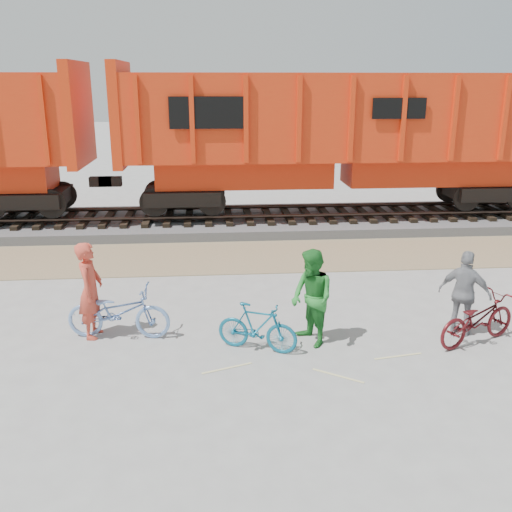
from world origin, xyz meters
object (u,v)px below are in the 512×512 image
at_px(bicycle_blue, 119,312).
at_px(bicycle_maroon, 477,319).
at_px(person_man, 312,298).
at_px(person_woman, 465,293).
at_px(bicycle_teal, 257,327).
at_px(person_solo, 90,290).
at_px(hopper_car_center, 339,133).

xyz_separation_m(bicycle_blue, bicycle_maroon, (6.54, -0.77, -0.04)).
bearing_deg(person_man, person_woman, 70.78).
xyz_separation_m(bicycle_teal, person_solo, (-3.03, 0.85, 0.47)).
height_order(person_solo, person_woman, person_solo).
height_order(bicycle_blue, person_solo, person_solo).
bearing_deg(person_solo, bicycle_maroon, -93.11).
distance_m(bicycle_teal, bicycle_maroon, 4.02).
bearing_deg(bicycle_blue, bicycle_teal, -99.65).
bearing_deg(bicycle_teal, bicycle_blue, 96.10).
xyz_separation_m(hopper_car_center, bicycle_teal, (-3.39, -9.16, -2.56)).
bearing_deg(bicycle_teal, bicycle_maroon, -67.59).
bearing_deg(person_solo, hopper_car_center, -33.76).
relative_size(bicycle_blue, person_solo, 1.05).
height_order(bicycle_blue, bicycle_teal, bicycle_blue).
xyz_separation_m(bicycle_blue, bicycle_teal, (2.53, -0.75, -0.06)).
height_order(bicycle_blue, bicycle_maroon, bicycle_blue).
relative_size(person_solo, person_woman, 1.12).
distance_m(bicycle_blue, person_man, 3.59).
relative_size(bicycle_maroon, person_solo, 0.98).
bearing_deg(person_woman, bicycle_blue, 33.42).
relative_size(bicycle_teal, person_solo, 0.80).
bearing_deg(person_man, hopper_car_center, 142.26).
distance_m(bicycle_blue, bicycle_maroon, 6.59).
xyz_separation_m(person_solo, person_woman, (6.94, -0.47, -0.09)).
distance_m(bicycle_blue, bicycle_teal, 2.64).
bearing_deg(person_woman, person_solo, 32.83).
bearing_deg(person_woman, bicycle_teal, 42.27).
bearing_deg(bicycle_blue, person_man, -91.97).
bearing_deg(bicycle_teal, hopper_car_center, 2.35).
distance_m(bicycle_maroon, person_solo, 7.11).
bearing_deg(person_woman, bicycle_maroon, 140.73).
bearing_deg(bicycle_maroon, hopper_car_center, -19.91).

